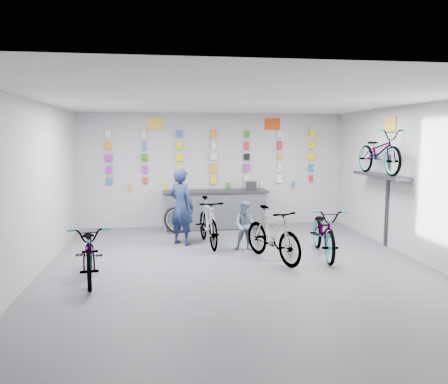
{
  "coord_description": "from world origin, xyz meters",
  "views": [
    {
      "loc": [
        -1.31,
        -7.58,
        2.35
      ],
      "look_at": [
        -0.07,
        1.4,
        1.22
      ],
      "focal_mm": 35.0,
      "sensor_mm": 36.0,
      "label": 1
    }
  ],
  "objects": [
    {
      "name": "spare_wheel",
      "position": [
        -1.01,
        3.17,
        0.32
      ],
      "size": [
        0.73,
        0.49,
        0.67
      ],
      "rotation": [
        0.0,
        0.0,
        0.33
      ],
      "color": "black",
      "rests_on": "floor"
    },
    {
      "name": "bike_left",
      "position": [
        -2.55,
        -0.26,
        0.48
      ],
      "size": [
        0.92,
        1.92,
        0.97
      ],
      "primitive_type": "imported",
      "rotation": [
        0.0,
        0.0,
        0.16
      ],
      "color": "gray",
      "rests_on": "floor"
    },
    {
      "name": "bike_right",
      "position": [
        1.84,
        0.59,
        0.5
      ],
      "size": [
        0.96,
        2.0,
        1.01
      ],
      "primitive_type": "imported",
      "rotation": [
        0.0,
        0.0,
        -0.16
      ],
      "color": "gray",
      "rests_on": "floor"
    },
    {
      "name": "wall_right",
      "position": [
        3.5,
        0.0,
        1.5
      ],
      "size": [
        0.0,
        8.0,
        8.0
      ],
      "primitive_type": "plane",
      "rotation": [
        1.57,
        0.0,
        -1.57
      ],
      "color": "#B5B5B7",
      "rests_on": "floor"
    },
    {
      "name": "bike_wall",
      "position": [
        3.25,
        1.2,
        2.05
      ],
      "size": [
        0.63,
        1.8,
        0.95
      ],
      "primitive_type": "imported",
      "color": "gray",
      "rests_on": "wall_bracket"
    },
    {
      "name": "ceiling",
      "position": [
        0.0,
        0.0,
        3.0
      ],
      "size": [
        8.0,
        8.0,
        0.0
      ],
      "primitive_type": "plane",
      "rotation": [
        3.14,
        0.0,
        0.0
      ],
      "color": "white",
      "rests_on": "wall_back"
    },
    {
      "name": "wall_left",
      "position": [
        -3.5,
        0.0,
        1.5
      ],
      "size": [
        0.0,
        8.0,
        8.0
      ],
      "primitive_type": "plane",
      "rotation": [
        1.57,
        0.0,
        1.57
      ],
      "color": "#B5B5B7",
      "rests_on": "floor"
    },
    {
      "name": "customer",
      "position": [
        0.36,
        1.2,
        0.53
      ],
      "size": [
        0.6,
        0.52,
        1.06
      ],
      "primitive_type": "imported",
      "rotation": [
        0.0,
        0.0,
        -0.27
      ],
      "color": "slate",
      "rests_on": "floor"
    },
    {
      "name": "merch_wall",
      "position": [
        -0.02,
        3.93,
        1.8
      ],
      "size": [
        5.57,
        0.08,
        1.57
      ],
      "color": "blue",
      "rests_on": "wall_back"
    },
    {
      "name": "sign_left",
      "position": [
        -1.5,
        3.98,
        2.72
      ],
      "size": [
        0.42,
        0.02,
        0.3
      ],
      "primitive_type": "cube",
      "color": "yellow",
      "rests_on": "wall_back"
    },
    {
      "name": "register",
      "position": [
        0.95,
        3.55,
        1.11
      ],
      "size": [
        0.34,
        0.36,
        0.22
      ],
      "primitive_type": "cube",
      "rotation": [
        0.0,
        0.0,
        -0.23
      ],
      "color": "black",
      "rests_on": "counter"
    },
    {
      "name": "clerk",
      "position": [
        -0.94,
        1.94,
        0.85
      ],
      "size": [
        0.73,
        0.71,
        1.69
      ],
      "primitive_type": "imported",
      "rotation": [
        0.0,
        0.0,
        2.45
      ],
      "color": "#162348",
      "rests_on": "floor"
    },
    {
      "name": "floor",
      "position": [
        0.0,
        0.0,
        0.0
      ],
      "size": [
        8.0,
        8.0,
        0.0
      ],
      "primitive_type": "plane",
      "color": "#525257",
      "rests_on": "ground"
    },
    {
      "name": "sign_right",
      "position": [
        1.6,
        3.98,
        2.72
      ],
      "size": [
        0.42,
        0.02,
        0.3
      ],
      "primitive_type": "cube",
      "color": "#D2420D",
      "rests_on": "wall_back"
    },
    {
      "name": "wall_front",
      "position": [
        0.0,
        -4.0,
        1.5
      ],
      "size": [
        7.0,
        0.0,
        7.0
      ],
      "primitive_type": "plane",
      "rotation": [
        -1.57,
        0.0,
        0.0
      ],
      "color": "#B5B5B7",
      "rests_on": "floor"
    },
    {
      "name": "counter",
      "position": [
        0.0,
        3.54,
        0.49
      ],
      "size": [
        2.7,
        0.66,
        1.0
      ],
      "color": "black",
      "rests_on": "floor"
    },
    {
      "name": "sign_side",
      "position": [
        3.48,
        1.2,
        2.65
      ],
      "size": [
        0.02,
        0.4,
        0.3
      ],
      "primitive_type": "cube",
      "color": "yellow",
      "rests_on": "wall_right"
    },
    {
      "name": "bike_center",
      "position": [
        0.73,
        0.41,
        0.52
      ],
      "size": [
        1.09,
        1.8,
        1.04
      ],
      "primitive_type": "imported",
      "rotation": [
        0.0,
        0.0,
        0.38
      ],
      "color": "gray",
      "rests_on": "floor"
    },
    {
      "name": "wall_back",
      "position": [
        0.0,
        4.0,
        1.5
      ],
      "size": [
        7.0,
        0.0,
        7.0
      ],
      "primitive_type": "plane",
      "rotation": [
        1.57,
        0.0,
        0.0
      ],
      "color": "#B5B5B7",
      "rests_on": "floor"
    },
    {
      "name": "bike_service",
      "position": [
        -0.37,
        1.75,
        0.53
      ],
      "size": [
        0.68,
        1.81,
        1.06
      ],
      "primitive_type": "imported",
      "rotation": [
        0.0,
        0.0,
        0.11
      ],
      "color": "gray",
      "rests_on": "floor"
    },
    {
      "name": "wall_bracket",
      "position": [
        3.33,
        1.2,
        1.46
      ],
      "size": [
        0.39,
        1.9,
        2.0
      ],
      "color": "#333338",
      "rests_on": "wall_right"
    }
  ]
}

